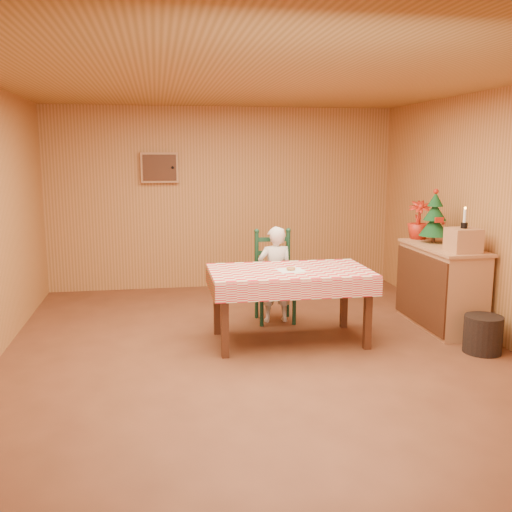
{
  "coord_description": "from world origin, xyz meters",
  "views": [
    {
      "loc": [
        -0.94,
        -5.25,
        1.95
      ],
      "look_at": [
        0.0,
        0.2,
        0.95
      ],
      "focal_mm": 40.0,
      "sensor_mm": 36.0,
      "label": 1
    }
  ],
  "objects_px": {
    "shelf_unit": "(441,286)",
    "christmas_tree": "(435,218)",
    "crate": "(463,240)",
    "ladder_chair": "(274,278)",
    "dining_table": "(290,277)",
    "storage_bin": "(483,334)",
    "seated_child": "(275,274)"
  },
  "relations": [
    {
      "from": "ladder_chair",
      "to": "shelf_unit",
      "type": "relative_size",
      "value": 0.87
    },
    {
      "from": "dining_table",
      "to": "crate",
      "type": "xyz_separation_m",
      "value": [
        1.81,
        -0.18,
        0.37
      ]
    },
    {
      "from": "ladder_chair",
      "to": "dining_table",
      "type": "bearing_deg",
      "value": -90.0
    },
    {
      "from": "ladder_chair",
      "to": "crate",
      "type": "distance_m",
      "value": 2.13
    },
    {
      "from": "ladder_chair",
      "to": "shelf_unit",
      "type": "xyz_separation_m",
      "value": [
        1.81,
        -0.57,
        -0.04
      ]
    },
    {
      "from": "ladder_chair",
      "to": "seated_child",
      "type": "xyz_separation_m",
      "value": [
        -0.0,
        -0.06,
        0.06
      ]
    },
    {
      "from": "crate",
      "to": "christmas_tree",
      "type": "bearing_deg",
      "value": 90.0
    },
    {
      "from": "seated_child",
      "to": "christmas_tree",
      "type": "bearing_deg",
      "value": 171.84
    },
    {
      "from": "ladder_chair",
      "to": "storage_bin",
      "type": "height_order",
      "value": "ladder_chair"
    },
    {
      "from": "christmas_tree",
      "to": "storage_bin",
      "type": "distance_m",
      "value": 1.53
    },
    {
      "from": "seated_child",
      "to": "christmas_tree",
      "type": "relative_size",
      "value": 1.81
    },
    {
      "from": "christmas_tree",
      "to": "storage_bin",
      "type": "relative_size",
      "value": 1.67
    },
    {
      "from": "crate",
      "to": "dining_table",
      "type": "bearing_deg",
      "value": 174.34
    },
    {
      "from": "ladder_chair",
      "to": "crate",
      "type": "xyz_separation_m",
      "value": [
        1.81,
        -0.97,
        0.55
      ]
    },
    {
      "from": "dining_table",
      "to": "ladder_chair",
      "type": "xyz_separation_m",
      "value": [
        0.0,
        0.79,
        -0.18
      ]
    },
    {
      "from": "ladder_chair",
      "to": "seated_child",
      "type": "bearing_deg",
      "value": -90.0
    },
    {
      "from": "dining_table",
      "to": "christmas_tree",
      "type": "bearing_deg",
      "value": 14.53
    },
    {
      "from": "dining_table",
      "to": "christmas_tree",
      "type": "xyz_separation_m",
      "value": [
        1.81,
        0.47,
        0.52
      ]
    },
    {
      "from": "seated_child",
      "to": "crate",
      "type": "bearing_deg",
      "value": 153.37
    },
    {
      "from": "dining_table",
      "to": "shelf_unit",
      "type": "xyz_separation_m",
      "value": [
        1.81,
        0.22,
        -0.22
      ]
    },
    {
      "from": "shelf_unit",
      "to": "christmas_tree",
      "type": "height_order",
      "value": "christmas_tree"
    },
    {
      "from": "ladder_chair",
      "to": "seated_child",
      "type": "distance_m",
      "value": 0.08
    },
    {
      "from": "crate",
      "to": "ladder_chair",
      "type": "bearing_deg",
      "value": 151.95
    },
    {
      "from": "christmas_tree",
      "to": "storage_bin",
      "type": "bearing_deg",
      "value": -90.06
    },
    {
      "from": "dining_table",
      "to": "shelf_unit",
      "type": "distance_m",
      "value": 1.83
    },
    {
      "from": "seated_child",
      "to": "shelf_unit",
      "type": "xyz_separation_m",
      "value": [
        1.81,
        -0.51,
        -0.1
      ]
    },
    {
      "from": "ladder_chair",
      "to": "crate",
      "type": "relative_size",
      "value": 3.6
    },
    {
      "from": "seated_child",
      "to": "storage_bin",
      "type": "height_order",
      "value": "seated_child"
    },
    {
      "from": "shelf_unit",
      "to": "christmas_tree",
      "type": "bearing_deg",
      "value": 88.02
    },
    {
      "from": "shelf_unit",
      "to": "crate",
      "type": "bearing_deg",
      "value": -88.77
    },
    {
      "from": "seated_child",
      "to": "shelf_unit",
      "type": "relative_size",
      "value": 0.91
    },
    {
      "from": "ladder_chair",
      "to": "seated_child",
      "type": "relative_size",
      "value": 0.96
    }
  ]
}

